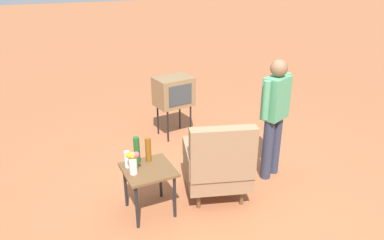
{
  "coord_description": "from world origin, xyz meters",
  "views": [
    {
      "loc": [
        1.97,
        3.32,
        2.67
      ],
      "look_at": [
        -0.09,
        -0.99,
        0.65
      ],
      "focal_mm": 33.57,
      "sensor_mm": 36.0,
      "label": 1
    }
  ],
  "objects": [
    {
      "name": "bottle_short_clear",
      "position": [
        1.1,
        -0.21,
        0.68
      ],
      "size": [
        0.06,
        0.06,
        0.2
      ],
      "primitive_type": "cylinder",
      "color": "silver",
      "rests_on": "side_table"
    },
    {
      "name": "tv_on_stand",
      "position": [
        -0.2,
        -1.92,
        0.78
      ],
      "size": [
        0.65,
        0.51,
        1.03
      ],
      "color": "black",
      "rests_on": "ground"
    },
    {
      "name": "bottle_wine_green",
      "position": [
        0.96,
        -0.27,
        0.74
      ],
      "size": [
        0.07,
        0.07,
        0.32
      ],
      "primitive_type": "cylinder",
      "color": "#1E5623",
      "rests_on": "side_table"
    },
    {
      "name": "bottle_tall_amber",
      "position": [
        0.83,
        -0.24,
        0.73
      ],
      "size": [
        0.07,
        0.07,
        0.3
      ],
      "primitive_type": "cylinder",
      "color": "brown",
      "rests_on": "side_table"
    },
    {
      "name": "person_standing",
      "position": [
        -0.89,
        -0.14,
        0.94
      ],
      "size": [
        0.54,
        0.33,
        1.64
      ],
      "color": "#2D3347",
      "rests_on": "ground"
    },
    {
      "name": "armchair",
      "position": [
        0.04,
        0.04,
        0.5
      ],
      "size": [
        0.96,
        0.98,
        1.06
      ],
      "color": "brown",
      "rests_on": "ground"
    },
    {
      "name": "ground_plane",
      "position": [
        0.0,
        0.0,
        0.0
      ],
      "size": [
        60.0,
        60.0,
        0.0
      ],
      "primitive_type": "plane",
      "color": "#A05B38"
    },
    {
      "name": "flower_vase",
      "position": [
        1.08,
        -0.04,
        0.73
      ],
      "size": [
        0.14,
        0.1,
        0.27
      ],
      "color": "silver",
      "rests_on": "side_table"
    },
    {
      "name": "side_table",
      "position": [
        0.9,
        -0.07,
        0.5
      ],
      "size": [
        0.56,
        0.56,
        0.58
      ],
      "color": "black",
      "rests_on": "ground"
    }
  ]
}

